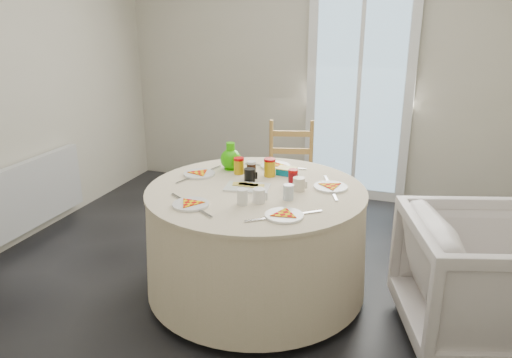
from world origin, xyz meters
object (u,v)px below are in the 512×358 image
(table, at_px, (256,240))
(green_pitcher, at_px, (231,151))
(wooden_chair, at_px, (291,174))
(armchair, at_px, (482,279))
(radiator, at_px, (37,191))

(table, distance_m, green_pitcher, 0.66)
(wooden_chair, height_order, green_pitcher, green_pitcher)
(armchair, bearing_deg, wooden_chair, 33.19)
(radiator, height_order, table, table)
(wooden_chair, relative_size, green_pitcher, 4.86)
(table, height_order, armchair, armchair)
(radiator, relative_size, table, 0.70)
(radiator, relative_size, wooden_chair, 1.10)
(wooden_chair, distance_m, green_pitcher, 0.91)
(armchair, bearing_deg, green_pitcher, 59.50)
(wooden_chair, bearing_deg, table, -101.69)
(radiator, bearing_deg, green_pitcher, 2.00)
(table, xyz_separation_m, armchair, (1.36, -0.07, 0.02))
(table, relative_size, armchair, 1.71)
(radiator, height_order, green_pitcher, green_pitcher)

